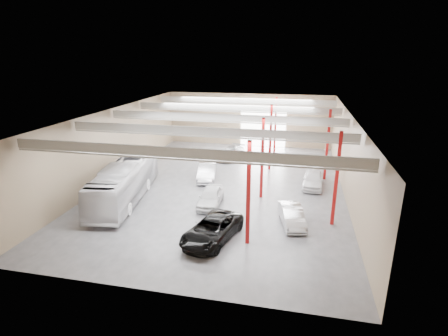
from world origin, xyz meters
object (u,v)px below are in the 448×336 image
at_px(car_row_a, 211,197).
at_px(car_right_near, 292,216).
at_px(coach_bus, 125,181).
at_px(black_sedan, 212,229).
at_px(car_row_b, 207,172).
at_px(car_right_far, 313,179).
at_px(car_row_c, 231,153).

distance_m(car_row_a, car_right_near, 6.99).
xyz_separation_m(coach_bus, black_sedan, (8.95, -5.20, -0.87)).
xyz_separation_m(car_row_b, car_right_near, (8.58, -8.15, -0.10)).
height_order(black_sedan, car_right_near, black_sedan).
xyz_separation_m(car_row_a, car_right_far, (8.39, 6.07, 0.01)).
distance_m(car_right_near, car_right_far, 8.31).
bearing_deg(coach_bus, car_right_near, -15.71).
height_order(coach_bus, black_sedan, coach_bus).
relative_size(car_row_c, car_right_far, 1.07).
bearing_deg(car_right_far, coach_bus, -153.61).
bearing_deg(car_right_near, car_row_b, 123.97).
height_order(coach_bus, car_row_c, coach_bus).
xyz_separation_m(car_row_b, car_right_far, (10.30, -0.02, -0.03)).
bearing_deg(car_row_c, car_row_a, -71.34).
xyz_separation_m(black_sedan, car_right_near, (5.15, 3.45, -0.08)).
distance_m(coach_bus, car_row_c, 15.36).
height_order(coach_bus, car_row_b, coach_bus).
bearing_deg(car_row_b, car_row_c, 72.73).
distance_m(car_row_b, car_row_c, 7.56).
bearing_deg(car_right_far, car_row_b, -175.69).
xyz_separation_m(car_row_a, car_row_c, (-0.97, 13.59, -0.06)).
height_order(car_row_a, car_row_b, car_row_b).
bearing_deg(car_row_b, car_right_near, -53.63).
bearing_deg(car_row_b, car_right_far, -10.24).
relative_size(black_sedan, car_row_a, 1.25).
distance_m(black_sedan, car_right_near, 6.20).
relative_size(car_row_a, car_row_b, 0.92).
distance_m(black_sedan, car_row_c, 19.26).
xyz_separation_m(car_row_c, car_right_near, (7.64, -15.65, -0.00)).
height_order(car_row_a, car_right_far, car_right_far).
distance_m(coach_bus, black_sedan, 10.39).
xyz_separation_m(coach_bus, car_row_b, (5.52, 6.40, -0.84)).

